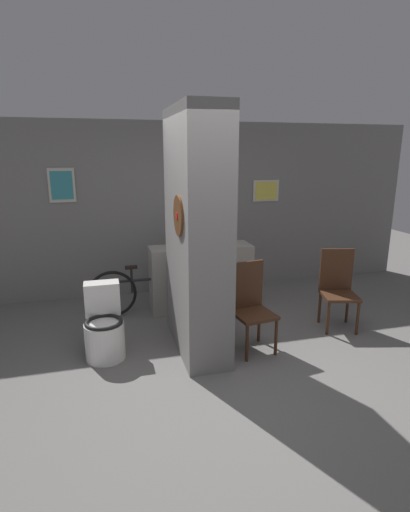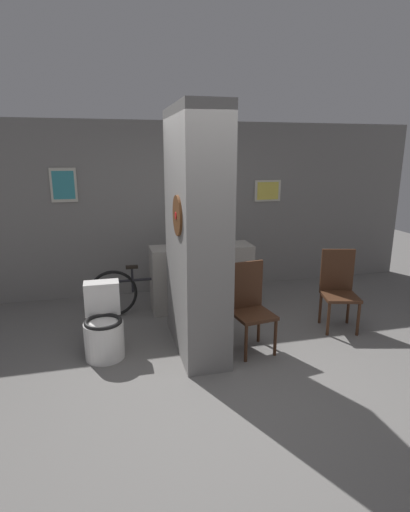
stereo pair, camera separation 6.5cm
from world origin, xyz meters
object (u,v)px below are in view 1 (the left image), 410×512
at_px(bicycle, 152,290).
at_px(bottle_tall, 205,237).
at_px(toilet, 104,328).
at_px(chair_near_pillar, 250,304).
at_px(chair_by_doorway, 338,286).

relative_size(bicycle, bottle_tall, 5.15).
bearing_deg(bottle_tall, bicycle, -176.16).
bearing_deg(toilet, bicycle, 58.03).
relative_size(toilet, bottle_tall, 2.34).
height_order(toilet, bottle_tall, bottle_tall).
relative_size(chair_near_pillar, chair_by_doorway, 1.00).
distance_m(toilet, bicycle, 1.24).
height_order(bicycle, bottle_tall, bottle_tall).
relative_size(toilet, chair_by_doorway, 0.78).
distance_m(toilet, chair_near_pillar, 1.61).
bearing_deg(chair_near_pillar, chair_by_doorway, 3.88).
xyz_separation_m(chair_by_doorway, bottle_tall, (-1.43, 1.07, 0.49)).
xyz_separation_m(chair_near_pillar, bottle_tall, (-0.16, 1.34, 0.49)).
distance_m(bicycle, bottle_tall, 1.03).
height_order(chair_near_pillar, chair_by_doorway, same).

